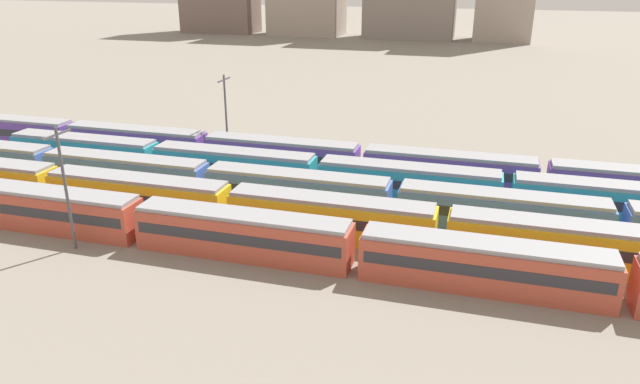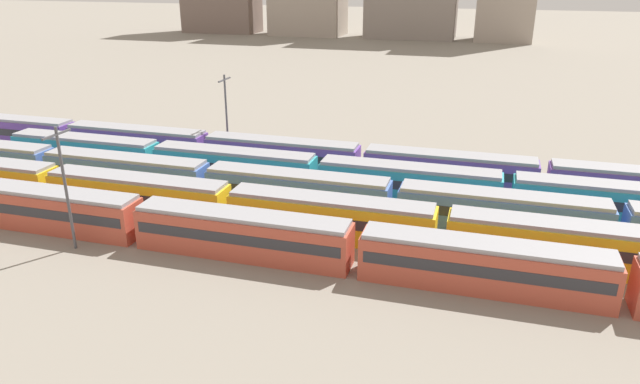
{
  "view_description": "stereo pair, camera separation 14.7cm",
  "coord_description": "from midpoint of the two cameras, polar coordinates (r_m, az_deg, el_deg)",
  "views": [
    {
      "loc": [
        46.93,
        -39.18,
        22.09
      ],
      "look_at": [
        32.63,
        10.4,
        2.04
      ],
      "focal_mm": 32.65,
      "sensor_mm": 36.0,
      "label": 1
    },
    {
      "loc": [
        47.07,
        -39.13,
        22.09
      ],
      "look_at": [
        32.63,
        10.4,
        2.04
      ],
      "focal_mm": 32.65,
      "sensor_mm": 36.0,
      "label": 2
    }
  ],
  "objects": [
    {
      "name": "train_track_3",
      "position": [
        60.55,
        -0.3,
        1.76
      ],
      "size": [
        74.7,
        3.06,
        3.75
      ],
      "color": "teal",
      "rests_on": "ground_plane"
    },
    {
      "name": "train_track_0",
      "position": [
        44.85,
        3.53,
        -5.56
      ],
      "size": [
        112.5,
        3.06,
        3.75
      ],
      "color": "#BC4C38",
      "rests_on": "ground_plane"
    },
    {
      "name": "ground_plane",
      "position": [
        71.78,
        -25.97,
        1.1
      ],
      "size": [
        600.0,
        600.0,
        0.0
      ],
      "primitive_type": "plane",
      "color": "gray"
    },
    {
      "name": "catenary_pole_1",
      "position": [
        71.93,
        -9.27,
        7.73
      ],
      "size": [
        0.24,
        3.2,
        10.15
      ],
      "color": "#4C4C51",
      "rests_on": "ground_plane"
    },
    {
      "name": "catenary_pole_0",
      "position": [
        51.05,
        -23.79,
        0.75
      ],
      "size": [
        0.24,
        3.2,
        10.48
      ],
      "color": "#4C4C51",
      "rests_on": "ground_plane"
    },
    {
      "name": "train_track_2",
      "position": [
        53.99,
        7.23,
        -0.9
      ],
      "size": [
        112.5,
        3.06,
        3.75
      ],
      "color": "#4C70BC",
      "rests_on": "ground_plane"
    },
    {
      "name": "train_track_1",
      "position": [
        50.17,
        0.96,
        -2.49
      ],
      "size": [
        93.6,
        3.06,
        3.75
      ],
      "color": "yellow",
      "rests_on": "ground_plane"
    },
    {
      "name": "train_track_4",
      "position": [
        64.5,
        4.05,
        2.94
      ],
      "size": [
        112.5,
        3.06,
        3.75
      ],
      "color": "#6B429E",
      "rests_on": "ground_plane"
    }
  ]
}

